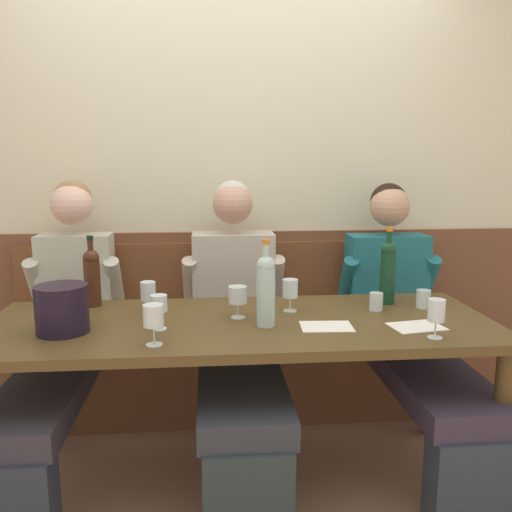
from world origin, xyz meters
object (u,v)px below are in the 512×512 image
wine_glass_near_bucket (436,311)px  water_tumbler_left (376,301)px  dining_table (241,339)px  person_left_seat (236,321)px  wall_bench (234,362)px  water_tumbler_center (423,299)px  wine_glass_center_rear (148,292)px  wine_glass_center_front (238,296)px  wine_bottle_clear_water (388,270)px  person_center_right_seat (61,325)px  ice_bucket (62,309)px  wine_bottle_amber_mid (266,288)px  person_center_left_seat (408,319)px  wine_glass_mid_right (290,289)px  wine_glass_mid_left (153,317)px  wine_glass_by_bottle (159,305)px  wine_bottle_green_tall (92,275)px

wine_glass_near_bucket → water_tumbler_left: wine_glass_near_bucket is taller
dining_table → person_left_seat: size_ratio=1.64×
wall_bench → water_tumbler_center: (0.85, -0.56, 0.50)m
wine_glass_center_rear → wine_glass_center_front: 0.39m
wine_bottle_clear_water → person_center_right_seat: bearing=175.9°
wall_bench → wine_glass_center_rear: wall_bench is taller
person_center_right_seat → person_left_seat: person_center_right_seat is taller
ice_bucket → wine_bottle_amber_mid: size_ratio=0.57×
wine_glass_center_front → water_tumbler_center: bearing=5.5°
person_center_left_seat → person_center_right_seat: bearing=179.9°
wine_glass_mid_right → water_tumbler_left: 0.40m
person_center_left_seat → ice_bucket: bearing=-165.1°
person_center_right_seat → wine_glass_near_bucket: (1.56, -0.62, 0.20)m
wine_glass_near_bucket → water_tumbler_left: bearing=104.8°
person_center_right_seat → wine_glass_center_rear: size_ratio=8.66×
person_center_right_seat → wine_glass_mid_left: bearing=-50.4°
water_tumbler_left → wine_glass_mid_right: bearing=177.5°
wine_glass_mid_right → water_tumbler_center: wine_glass_mid_right is taller
person_left_seat → wine_bottle_amber_mid: (0.10, -0.42, 0.26)m
person_left_seat → wine_glass_center_front: size_ratio=9.38×
wine_bottle_amber_mid → wine_glass_mid_left: (-0.43, -0.20, -0.05)m
person_center_left_seat → wine_bottle_amber_mid: 0.90m
wine_glass_near_bucket → wine_glass_by_bottle: wine_glass_near_bucket is taller
wine_glass_center_rear → person_center_left_seat: bearing=9.6°
wine_bottle_green_tall → wine_glass_center_rear: 0.33m
ice_bucket → wine_glass_by_bottle: size_ratio=1.45×
water_tumbler_left → wall_bench: bearing=136.9°
wine_bottle_clear_water → wine_glass_mid_left: size_ratio=2.37×
wine_glass_mid_left → water_tumbler_center: bearing=18.8°
wine_bottle_clear_water → wine_glass_near_bucket: 0.51m
wine_bottle_clear_water → wine_glass_mid_right: size_ratio=2.49×
wine_glass_near_bucket → wine_bottle_clear_water: bearing=92.1°
person_center_right_seat → wine_bottle_clear_water: person_center_right_seat is taller
wine_bottle_green_tall → wine_glass_near_bucket: wine_bottle_green_tall is taller
wine_glass_mid_right → ice_bucket: bearing=-167.0°
wall_bench → dining_table: size_ratio=1.14×
person_center_right_seat → wine_glass_center_front: person_center_right_seat is taller
person_center_right_seat → wine_glass_by_bottle: bearing=-39.7°
person_left_seat → wine_glass_center_rear: bearing=-149.9°
wall_bench → wine_glass_center_front: bearing=-90.8°
wine_bottle_amber_mid → wine_bottle_clear_water: size_ratio=0.98×
ice_bucket → wine_bottle_clear_water: wine_bottle_clear_water is taller
dining_table → water_tumbler_center: bearing=8.5°
water_tumbler_center → wine_glass_by_bottle: bearing=-169.6°
person_center_left_seat → water_tumbler_center: person_center_left_seat is taller
wine_bottle_clear_water → water_tumbler_left: size_ratio=4.55×
wall_bench → wine_glass_mid_right: size_ratio=16.63×
wine_bottle_amber_mid → water_tumbler_left: 0.57m
dining_table → wine_glass_near_bucket: bearing=-21.8°
wine_glass_center_front → person_center_left_seat: bearing=18.0°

